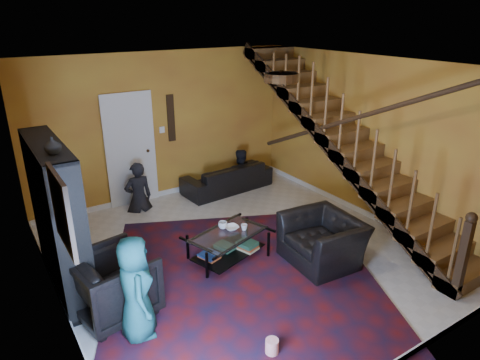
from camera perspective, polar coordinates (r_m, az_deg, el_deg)
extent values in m
plane|color=beige|center=(6.63, 0.33, -9.76)|extent=(5.50, 5.50, 0.00)
plane|color=gold|center=(8.36, -10.13, 7.02)|extent=(5.20, 0.00, 5.20)
plane|color=gold|center=(4.22, 21.61, -9.07)|extent=(5.20, 0.00, 5.20)
plane|color=gold|center=(5.18, -24.48, -3.76)|extent=(0.00, 5.50, 5.50)
plane|color=gold|center=(7.70, 16.82, 5.19)|extent=(0.00, 5.50, 5.50)
plane|color=white|center=(5.71, 0.40, 15.04)|extent=(5.50, 5.50, 0.00)
cube|color=silver|center=(8.78, -9.54, -1.55)|extent=(5.20, 0.02, 0.10)
cube|color=silver|center=(5.85, -22.29, -15.82)|extent=(0.02, 5.50, 0.10)
cube|color=gold|center=(7.38, 14.32, 4.10)|extent=(0.95, 4.92, 2.83)
cube|color=black|center=(7.04, 11.83, 4.17)|extent=(0.04, 5.02, 3.02)
cylinder|color=black|center=(6.94, 12.29, 7.75)|extent=(0.07, 4.20, 2.44)
cube|color=black|center=(6.09, 27.50, -9.56)|extent=(0.10, 0.10, 1.10)
cube|color=black|center=(5.91, -23.05, -4.75)|extent=(0.35, 1.80, 2.00)
cube|color=black|center=(6.18, -22.24, -9.75)|extent=(0.35, 1.72, 0.03)
cube|color=black|center=(5.85, -23.27, -3.33)|extent=(0.35, 1.72, 0.03)
cube|color=silver|center=(8.21, -14.37, 3.68)|extent=(0.82, 0.05, 2.05)
cube|color=maroon|center=(4.23, -22.70, -3.85)|extent=(0.04, 0.74, 0.74)
cube|color=black|center=(8.37, -9.19, 8.15)|extent=(0.14, 0.03, 0.90)
cylinder|color=#3F2814|center=(5.07, 5.51, 13.46)|extent=(0.40, 0.40, 0.10)
cube|color=#4D0D10|center=(5.94, 0.67, -13.81)|extent=(4.95, 5.20, 0.02)
imported|color=black|center=(8.81, -1.73, 0.39)|extent=(1.91, 0.86, 0.54)
imported|color=black|center=(5.46, -16.48, -13.22)|extent=(1.03, 1.01, 0.82)
imported|color=black|center=(6.39, 10.92, -7.91)|extent=(1.02, 1.14, 0.69)
imported|color=black|center=(8.13, -13.35, -2.33)|extent=(0.52, 0.35, 1.38)
imported|color=black|center=(9.05, -0.05, 0.30)|extent=(0.63, 0.50, 1.24)
imported|color=#164C57|center=(4.95, -13.74, -13.91)|extent=(0.50, 0.67, 1.25)
cube|color=black|center=(5.97, -4.44, -11.36)|extent=(0.04, 0.04, 0.41)
cube|color=black|center=(6.45, 3.81, -8.63)|extent=(0.04, 0.04, 0.41)
cube|color=black|center=(6.42, -6.99, -8.94)|extent=(0.04, 0.04, 0.41)
cube|color=black|center=(6.87, 0.89, -6.59)|extent=(0.04, 0.04, 0.41)
cube|color=black|center=(6.46, -1.56, -9.56)|extent=(1.17, 0.87, 0.02)
cube|color=silver|center=(6.31, -1.59, -7.19)|extent=(1.25, 0.95, 0.02)
imported|color=#999999|center=(6.42, -2.31, -6.04)|extent=(0.14, 0.14, 0.11)
imported|color=#999999|center=(6.37, 0.56, -6.32)|extent=(0.12, 0.12, 0.09)
imported|color=#999999|center=(6.40, -1.16, -6.38)|extent=(0.22, 0.22, 0.05)
imported|color=#999999|center=(5.07, -23.72, 4.27)|extent=(0.18, 0.18, 0.19)
cylinder|color=red|center=(4.93, 4.29, -21.23)|extent=(0.18, 0.18, 0.17)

